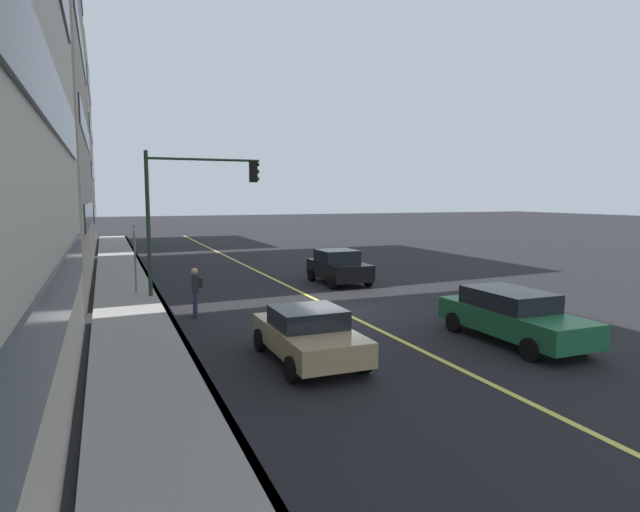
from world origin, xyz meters
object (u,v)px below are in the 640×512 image
object	(u,v)px
car_green	(512,315)
traffic_light_mast	(192,197)
car_tan	(308,334)
street_sign_post	(135,255)
pedestrian_with_backpack	(195,288)
car_black	(339,267)

from	to	relation	value
car_green	traffic_light_mast	distance (m)	13.15
car_tan	street_sign_post	distance (m)	11.44
pedestrian_with_backpack	traffic_light_mast	world-z (taller)	traffic_light_mast
traffic_light_mast	car_black	bearing A→B (deg)	-83.78
car_black	pedestrian_with_backpack	size ratio (longest dim) A/B	2.24
street_sign_post	pedestrian_with_backpack	bearing A→B (deg)	-160.78
traffic_light_mast	street_sign_post	xyz separation A→B (m)	(0.90, 2.26, -2.36)
pedestrian_with_backpack	car_green	bearing A→B (deg)	-129.63
car_green	traffic_light_mast	xyz separation A→B (m)	(10.43, 7.29, 3.32)
street_sign_post	car_black	bearing A→B (deg)	-90.97
traffic_light_mast	street_sign_post	world-z (taller)	traffic_light_mast
traffic_light_mast	street_sign_post	size ratio (longest dim) A/B	2.01
car_black	street_sign_post	distance (m)	9.18
car_tan	pedestrian_with_backpack	size ratio (longest dim) A/B	2.33
car_tan	pedestrian_with_backpack	bearing A→B (deg)	17.00
car_black	street_sign_post	world-z (taller)	street_sign_post
car_black	street_sign_post	size ratio (longest dim) A/B	1.30
car_tan	car_black	bearing A→B (deg)	-27.73
car_green	street_sign_post	world-z (taller)	street_sign_post
car_black	traffic_light_mast	bearing A→B (deg)	96.22
car_tan	traffic_light_mast	size ratio (longest dim) A/B	0.67
car_black	traffic_light_mast	xyz separation A→B (m)	(-0.75, 6.87, 3.29)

